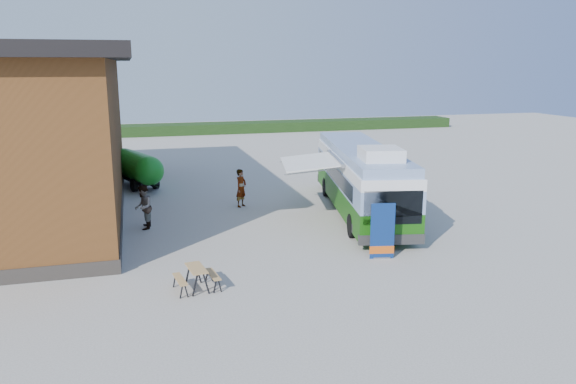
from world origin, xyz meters
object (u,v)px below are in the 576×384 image
object	(u,v)px
bus	(361,177)
banner	(382,236)
slurry_tanker	(137,167)
person_b	(143,207)
picnic_table	(197,273)
person_a	(241,188)

from	to	relation	value
bus	banner	xyz separation A→B (m)	(-1.75, -6.17, -0.88)
bus	slurry_tanker	bearing A→B (deg)	150.31
bus	person_b	distance (m)	9.87
picnic_table	person_a	world-z (taller)	person_a
picnic_table	banner	bearing A→B (deg)	1.30
banner	person_a	size ratio (longest dim) A/B	1.10
banner	person_a	distance (m)	9.39
picnic_table	person_b	xyz separation A→B (m)	(-1.38, 7.21, 0.40)
banner	picnic_table	world-z (taller)	banner
bus	banner	world-z (taller)	bus
person_a	person_b	world-z (taller)	person_b
picnic_table	slurry_tanker	size ratio (longest dim) A/B	0.28
picnic_table	person_b	world-z (taller)	person_b
person_a	person_b	bearing A→B (deg)	165.29
person_a	slurry_tanker	distance (m)	7.72
picnic_table	person_a	bearing A→B (deg)	63.60
banner	picnic_table	distance (m)	6.80
picnic_table	person_a	size ratio (longest dim) A/B	0.76
person_a	slurry_tanker	world-z (taller)	slurry_tanker
slurry_tanker	person_b	bearing A→B (deg)	-110.13
bus	person_a	distance (m)	5.82
person_a	slurry_tanker	size ratio (longest dim) A/B	0.36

